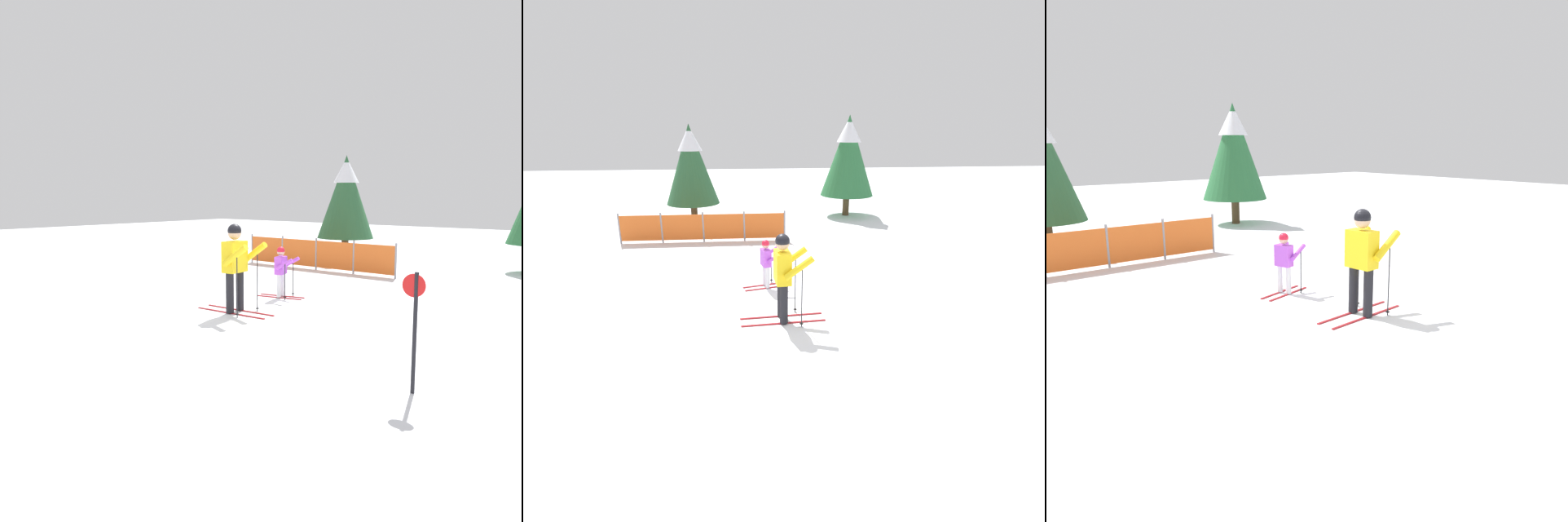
{
  "view_description": "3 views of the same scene",
  "coord_description": "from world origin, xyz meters",
  "views": [
    {
      "loc": [
        6.68,
        -7.66,
        2.35
      ],
      "look_at": [
        -0.14,
        0.52,
        0.98
      ],
      "focal_mm": 35.0,
      "sensor_mm": 36.0,
      "label": 1
    },
    {
      "loc": [
        -0.92,
        -7.61,
        3.74
      ],
      "look_at": [
        -0.11,
        0.55,
        1.0
      ],
      "focal_mm": 28.0,
      "sensor_mm": 36.0,
      "label": 2
    },
    {
      "loc": [
        -6.13,
        -5.9,
        2.84
      ],
      "look_at": [
        -0.5,
        0.84,
        0.79
      ],
      "focal_mm": 35.0,
      "sensor_mm": 36.0,
      "label": 3
    }
  ],
  "objects": [
    {
      "name": "safety_fence",
      "position": [
        -2.31,
        5.88,
        0.51
      ],
      "size": [
        5.53,
        0.13,
        1.02
      ],
      "rotation": [
        0.0,
        0.0,
        -0.01
      ],
      "color": "gray",
      "rests_on": "ground_plane"
    },
    {
      "name": "conifer_near",
      "position": [
        3.5,
        9.64,
        2.58
      ],
      "size": [
        2.24,
        2.24,
        4.17
      ],
      "color": "#4C3823",
      "rests_on": "ground_plane"
    },
    {
      "name": "conifer_far",
      "position": [
        -2.91,
        8.69,
        2.36
      ],
      "size": [
        2.05,
        2.05,
        3.81
      ],
      "color": "#4C3823",
      "rests_on": "ground_plane"
    },
    {
      "name": "ground_plane",
      "position": [
        0.0,
        0.0,
        0.0
      ],
      "size": [
        60.0,
        60.0,
        0.0
      ],
      "primitive_type": "plane",
      "color": "white"
    },
    {
      "name": "skier_child",
      "position": [
        -0.42,
        1.61,
        0.7
      ],
      "size": [
        1.14,
        0.59,
        1.19
      ],
      "rotation": [
        0.0,
        0.0,
        0.24
      ],
      "color": "maroon",
      "rests_on": "ground_plane"
    },
    {
      "name": "skier_adult",
      "position": [
        -0.19,
        -0.21,
        1.08
      ],
      "size": [
        1.72,
        0.79,
        1.8
      ],
      "rotation": [
        0.0,
        0.0,
        0.07
      ],
      "color": "maroon",
      "rests_on": "ground_plane"
    }
  ]
}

